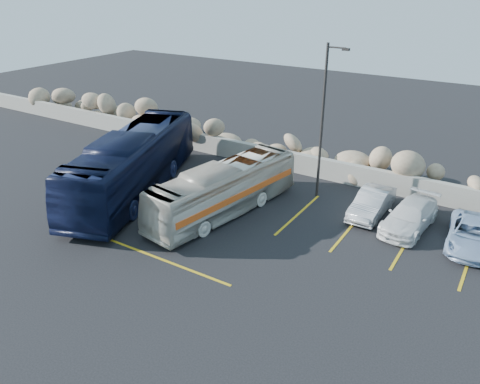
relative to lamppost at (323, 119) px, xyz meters
The scene contains 10 objects.
ground 10.73m from the lamppost, 105.05° to the right, with size 90.00×90.00×0.00m, color black.
seawall 5.14m from the lamppost, 135.63° to the left, with size 60.00×0.40×1.20m, color gray.
riprap_pile 5.40m from the lamppost, 124.63° to the left, with size 54.00×2.80×2.60m, color #967C62, non-canonical shape.
parking_lines 6.18m from the lamppost, 62.01° to the right, with size 18.16×9.36×0.01m.
lamppost is the anchor object (origin of this frame).
vintage_bus 6.15m from the lamppost, 126.97° to the right, with size 2.12×9.08×2.53m, color beige.
tour_coach 10.34m from the lamppost, 151.83° to the right, with size 2.82×12.04×3.35m, color black.
car_b 4.85m from the lamppost, 11.04° to the right, with size 1.34×3.85×1.27m, color #ADAEB2.
car_c 6.34m from the lamppost, 11.38° to the right, with size 1.74×4.29×1.24m, color silver.
car_d 8.70m from the lamppost, ahead, with size 1.92×4.16×1.16m, color #92ACCF.
Camera 1 is at (11.15, -12.17, 10.84)m, focal length 35.00 mm.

